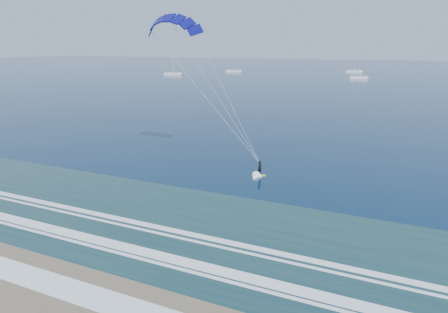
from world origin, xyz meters
name	(u,v)px	position (x,y,z in m)	size (l,w,h in m)	color
ground	(14,267)	(0.00, 0.00, 0.00)	(900.00, 900.00, 0.00)	#072442
kitesurfer_rig	(214,90)	(3.56, 24.91, 10.08)	(15.47, 5.28, 19.49)	#ADE81B
sailboat_0	(173,74)	(-90.04, 167.29, 0.69)	(9.62, 2.40, 12.95)	white
sailboat_1	(234,71)	(-70.52, 203.43, 0.68)	(8.79, 2.40, 12.05)	white
sailboat_2	(354,71)	(-5.62, 229.41, 0.68)	(8.81, 2.40, 11.86)	white
sailboat_3	(359,77)	(2.52, 181.28, 0.68)	(7.51, 2.40, 10.58)	white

